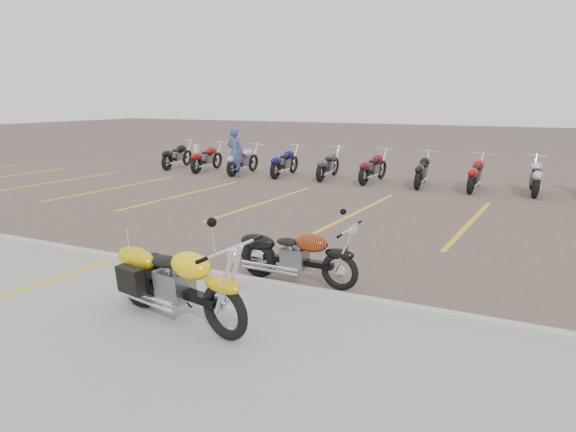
% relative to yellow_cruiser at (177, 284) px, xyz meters
% --- Properties ---
extents(ground, '(100.00, 100.00, 0.00)m').
position_rel_yellow_cruiser_xyz_m(ground, '(-0.46, 3.60, -0.49)').
color(ground, brown).
rests_on(ground, ground).
extents(concrete_apron, '(60.00, 5.00, 0.01)m').
position_rel_yellow_cruiser_xyz_m(concrete_apron, '(-0.46, -0.90, -0.49)').
color(concrete_apron, '#9E9B93').
rests_on(concrete_apron, ground).
extents(curb, '(60.00, 0.18, 0.12)m').
position_rel_yellow_cruiser_xyz_m(curb, '(-0.46, 1.60, -0.43)').
color(curb, '#ADAAA3').
rests_on(curb, ground).
extents(parking_stripes, '(38.00, 5.50, 0.01)m').
position_rel_yellow_cruiser_xyz_m(parking_stripes, '(-0.46, 7.60, -0.49)').
color(parking_stripes, gold).
rests_on(parking_stripes, ground).
extents(yellow_cruiser, '(2.38, 0.68, 0.99)m').
position_rel_yellow_cruiser_xyz_m(yellow_cruiser, '(0.00, 0.00, 0.00)').
color(yellow_cruiser, black).
rests_on(yellow_cruiser, ground).
extents(flame_cruiser, '(2.00, 0.30, 0.82)m').
position_rel_yellow_cruiser_xyz_m(flame_cruiser, '(0.63, 2.03, -0.08)').
color(flame_cruiser, black).
rests_on(flame_cruiser, ground).
extents(person_a, '(0.65, 0.43, 1.74)m').
position_rel_yellow_cruiser_xyz_m(person_a, '(-6.60, 11.49, 0.38)').
color(person_a, navy).
rests_on(person_a, ground).
extents(bollard, '(0.15, 0.15, 1.00)m').
position_rel_yellow_cruiser_xyz_m(bollard, '(-8.90, 12.30, 0.01)').
color(bollard, silver).
rests_on(bollard, ground).
extents(bg_bike_row, '(18.87, 2.03, 1.10)m').
position_rel_yellow_cruiser_xyz_m(bg_bike_row, '(-0.98, 12.45, 0.06)').
color(bg_bike_row, black).
rests_on(bg_bike_row, ground).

